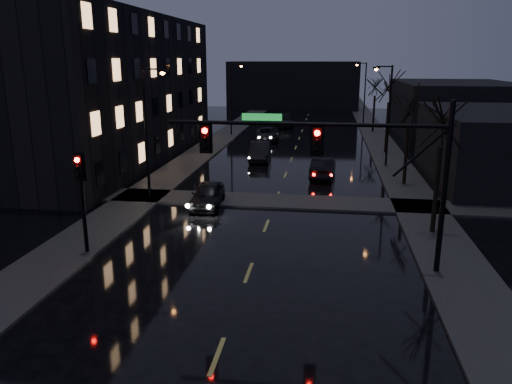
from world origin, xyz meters
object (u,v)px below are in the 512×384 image
(oncoming_car_c, at_px, (267,134))
(oncoming_car_b, at_px, (260,151))
(oncoming_car_d, at_px, (284,121))
(oncoming_car_a, at_px, (208,195))
(lead_car, at_px, (323,168))

(oncoming_car_c, bearing_deg, oncoming_car_b, -93.12)
(oncoming_car_c, xyz_separation_m, oncoming_car_d, (0.80, 11.61, 0.09))
(oncoming_car_a, xyz_separation_m, oncoming_car_d, (1.40, 36.34, 0.08))
(lead_car, bearing_deg, oncoming_car_c, -65.23)
(oncoming_car_b, bearing_deg, oncoming_car_d, 86.20)
(oncoming_car_d, bearing_deg, oncoming_car_b, -97.49)
(oncoming_car_a, relative_size, oncoming_car_d, 0.77)
(oncoming_car_b, bearing_deg, lead_car, -50.04)
(oncoming_car_d, relative_size, lead_car, 1.22)
(oncoming_car_c, bearing_deg, oncoming_car_d, 79.53)
(oncoming_car_b, relative_size, oncoming_car_d, 0.87)
(oncoming_car_b, distance_m, lead_car, 7.92)
(oncoming_car_d, bearing_deg, oncoming_car_a, -99.25)
(oncoming_car_b, height_order, oncoming_car_d, oncoming_car_d)
(oncoming_car_a, distance_m, lead_car, 10.76)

